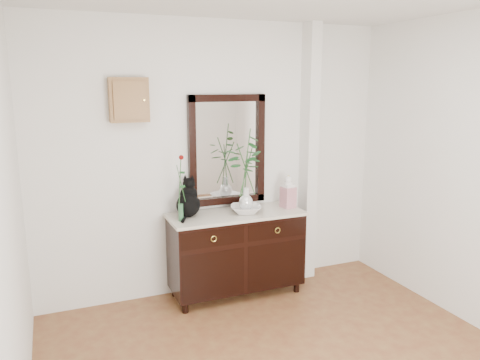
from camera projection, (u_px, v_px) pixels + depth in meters
name	position (u px, v px, depth m)	size (l,w,h in m)	color
wall_back	(217.00, 159.00, 4.67)	(3.60, 0.04, 2.70)	white
pilaster	(309.00, 155.00, 4.97)	(0.12, 0.20, 2.70)	white
sideboard	(236.00, 249.00, 4.66)	(1.33, 0.52, 0.82)	black
wall_mirror	(227.00, 150.00, 4.67)	(0.80, 0.06, 1.10)	black
key_cabinet	(129.00, 100.00, 4.19)	(0.35, 0.10, 0.40)	brown
cat	(188.00, 197.00, 4.44)	(0.26, 0.32, 0.37)	black
lotus_bowl	(246.00, 209.00, 4.57)	(0.30, 0.30, 0.07)	silver
vase_branches	(246.00, 170.00, 4.49)	(0.39, 0.39, 0.82)	silver
bud_vase_rose	(180.00, 188.00, 4.26)	(0.08, 0.08, 0.63)	#31633E
ginger_jar	(288.00, 191.00, 4.75)	(0.13, 0.13, 0.34)	silver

